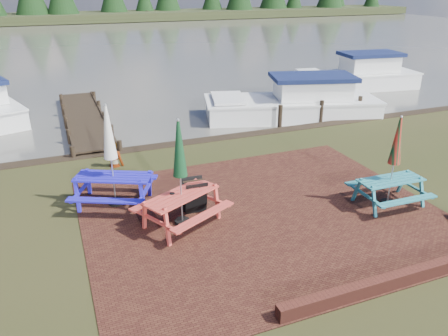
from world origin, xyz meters
name	(u,v)px	position (x,y,z in m)	size (l,w,h in m)	color
ground	(281,233)	(0.00, 0.00, 0.00)	(120.00, 120.00, 0.00)	black
paving	(263,214)	(0.00, 1.00, 0.01)	(9.00, 7.50, 0.02)	#321510
brick_wall	(428,264)	(2.15, -2.42, 0.15)	(6.21, 1.79, 0.30)	#4C1E16
water	(97,44)	(0.00, 37.00, 0.00)	(120.00, 60.00, 0.02)	#44433B
picnic_table_teal	(392,175)	(3.39, 0.25, 0.87)	(1.81, 1.62, 2.47)	#27757E
picnic_table_red	(181,190)	(-2.09, 1.32, 0.95)	(2.52, 2.42, 2.70)	#BE3A30
picnic_table_blue	(113,172)	(-3.48, 2.98, 0.97)	(2.57, 2.46, 2.77)	#1F18BA
chalkboard	(195,196)	(-1.61, 1.76, 0.48)	(0.58, 0.57, 0.92)	black
jetty	(85,118)	(-3.50, 11.28, 0.11)	(1.76, 9.08, 1.00)	black
boat_near	(295,104)	(5.56, 8.95, 0.43)	(8.25, 4.73, 2.11)	silver
boat_far	(358,77)	(11.92, 12.76, 0.47)	(7.46, 3.46, 2.25)	silver
person	(112,142)	(-3.10, 5.67, 0.86)	(0.63, 0.41, 1.73)	gray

